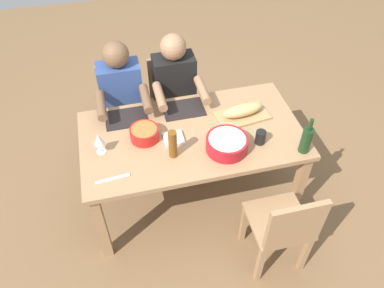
{
  "coord_description": "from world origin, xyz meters",
  "views": [
    {
      "loc": [
        -0.48,
        -1.97,
        2.7
      ],
      "look_at": [
        0.0,
        0.0,
        0.63
      ],
      "focal_mm": 35.91,
      "sensor_mm": 36.0,
      "label": 1
    }
  ],
  "objects_px": {
    "chair_far_left": "(123,105)",
    "napkin_stack": "(174,139)",
    "serving_bowl_fruit": "(144,133)",
    "dining_table": "(192,142)",
    "chair_near_right": "(284,227)",
    "wine_bottle": "(306,139)",
    "cutting_board": "(242,116)",
    "beer_bottle": "(173,144)",
    "bread_loaf": "(243,110)",
    "diner_far_left": "(123,99)",
    "diner_far_center": "(176,91)",
    "chair_far_center": "(172,97)",
    "serving_bowl_pasta": "(227,143)",
    "wine_glass": "(99,140)",
    "cup_near_right": "(261,137)"
  },
  "relations": [
    {
      "from": "chair_far_left",
      "to": "napkin_stack",
      "type": "xyz_separation_m",
      "value": [
        0.3,
        -0.8,
        0.27
      ]
    },
    {
      "from": "serving_bowl_fruit",
      "to": "napkin_stack",
      "type": "distance_m",
      "value": 0.21
    },
    {
      "from": "chair_far_left",
      "to": "dining_table",
      "type": "bearing_deg",
      "value": -59.58
    },
    {
      "from": "chair_near_right",
      "to": "wine_bottle",
      "type": "relative_size",
      "value": 2.93
    },
    {
      "from": "cutting_board",
      "to": "napkin_stack",
      "type": "relative_size",
      "value": 2.86
    },
    {
      "from": "beer_bottle",
      "to": "chair_near_right",
      "type": "bearing_deg",
      "value": -42.91
    },
    {
      "from": "serving_bowl_fruit",
      "to": "bread_loaf",
      "type": "distance_m",
      "value": 0.76
    },
    {
      "from": "diner_far_left",
      "to": "diner_far_center",
      "type": "relative_size",
      "value": 1.0
    },
    {
      "from": "dining_table",
      "to": "wine_bottle",
      "type": "xyz_separation_m",
      "value": [
        0.72,
        -0.35,
        0.2
      ]
    },
    {
      "from": "chair_far_center",
      "to": "bread_loaf",
      "type": "distance_m",
      "value": 0.86
    },
    {
      "from": "diner_far_left",
      "to": "serving_bowl_fruit",
      "type": "bearing_deg",
      "value": -79.14
    },
    {
      "from": "diner_far_center",
      "to": "wine_bottle",
      "type": "xyz_separation_m",
      "value": [
        0.72,
        -0.93,
        0.15
      ]
    },
    {
      "from": "chair_far_center",
      "to": "chair_far_left",
      "type": "bearing_deg",
      "value": 180.0
    },
    {
      "from": "chair_far_left",
      "to": "beer_bottle",
      "type": "distance_m",
      "value": 1.05
    },
    {
      "from": "serving_bowl_pasta",
      "to": "chair_far_center",
      "type": "bearing_deg",
      "value": 101.53
    },
    {
      "from": "diner_far_center",
      "to": "bread_loaf",
      "type": "xyz_separation_m",
      "value": [
        0.42,
        -0.49,
        0.11
      ]
    },
    {
      "from": "chair_near_right",
      "to": "diner_far_center",
      "type": "distance_m",
      "value": 1.43
    },
    {
      "from": "cutting_board",
      "to": "napkin_stack",
      "type": "distance_m",
      "value": 0.57
    },
    {
      "from": "beer_bottle",
      "to": "bread_loaf",
      "type": "bearing_deg",
      "value": 24.29
    },
    {
      "from": "serving_bowl_fruit",
      "to": "wine_bottle",
      "type": "bearing_deg",
      "value": -19.97
    },
    {
      "from": "diner_far_left",
      "to": "chair_far_center",
      "type": "relative_size",
      "value": 1.41
    },
    {
      "from": "chair_far_center",
      "to": "diner_far_center",
      "type": "bearing_deg",
      "value": -90.0
    },
    {
      "from": "dining_table",
      "to": "wine_bottle",
      "type": "relative_size",
      "value": 5.61
    },
    {
      "from": "serving_bowl_pasta",
      "to": "beer_bottle",
      "type": "height_order",
      "value": "beer_bottle"
    },
    {
      "from": "dining_table",
      "to": "chair_near_right",
      "type": "xyz_separation_m",
      "value": [
        0.45,
        -0.76,
        -0.17
      ]
    },
    {
      "from": "chair_near_right",
      "to": "bread_loaf",
      "type": "bearing_deg",
      "value": 92.06
    },
    {
      "from": "wine_bottle",
      "to": "dining_table",
      "type": "bearing_deg",
      "value": 153.92
    },
    {
      "from": "wine_glass",
      "to": "beer_bottle",
      "type": "bearing_deg",
      "value": -17.55
    },
    {
      "from": "diner_far_left",
      "to": "beer_bottle",
      "type": "bearing_deg",
      "value": -70.45
    },
    {
      "from": "beer_bottle",
      "to": "wine_glass",
      "type": "bearing_deg",
      "value": 162.45
    },
    {
      "from": "wine_bottle",
      "to": "napkin_stack",
      "type": "relative_size",
      "value": 2.07
    },
    {
      "from": "diner_far_center",
      "to": "beer_bottle",
      "type": "bearing_deg",
      "value": -103.2
    },
    {
      "from": "chair_near_right",
      "to": "cup_near_right",
      "type": "bearing_deg",
      "value": 89.76
    },
    {
      "from": "napkin_stack",
      "to": "cup_near_right",
      "type": "bearing_deg",
      "value": -16.13
    },
    {
      "from": "dining_table",
      "to": "chair_far_left",
      "type": "relative_size",
      "value": 1.92
    },
    {
      "from": "chair_far_left",
      "to": "bread_loaf",
      "type": "relative_size",
      "value": 2.66
    },
    {
      "from": "wine_bottle",
      "to": "cup_near_right",
      "type": "relative_size",
      "value": 2.77
    },
    {
      "from": "beer_bottle",
      "to": "napkin_stack",
      "type": "bearing_deg",
      "value": 77.14
    },
    {
      "from": "diner_far_left",
      "to": "dining_table",
      "type": "bearing_deg",
      "value": -52.28
    },
    {
      "from": "cutting_board",
      "to": "chair_far_center",
      "type": "bearing_deg",
      "value": 121.74
    },
    {
      "from": "chair_near_right",
      "to": "wine_bottle",
      "type": "bearing_deg",
      "value": 56.46
    },
    {
      "from": "wine_glass",
      "to": "napkin_stack",
      "type": "relative_size",
      "value": 1.19
    },
    {
      "from": "cutting_board",
      "to": "beer_bottle",
      "type": "distance_m",
      "value": 0.66
    },
    {
      "from": "beer_bottle",
      "to": "wine_glass",
      "type": "relative_size",
      "value": 1.33
    },
    {
      "from": "dining_table",
      "to": "wine_glass",
      "type": "xyz_separation_m",
      "value": [
        -0.66,
        -0.03,
        0.21
      ]
    },
    {
      "from": "cup_near_right",
      "to": "napkin_stack",
      "type": "xyz_separation_m",
      "value": [
        -0.59,
        0.17,
        -0.04
      ]
    },
    {
      "from": "diner_far_center",
      "to": "diner_far_left",
      "type": "bearing_deg",
      "value": 180.0
    },
    {
      "from": "bread_loaf",
      "to": "chair_far_center",
      "type": "bearing_deg",
      "value": 121.74
    },
    {
      "from": "beer_bottle",
      "to": "cup_near_right",
      "type": "distance_m",
      "value": 0.63
    },
    {
      "from": "chair_far_left",
      "to": "napkin_stack",
      "type": "height_order",
      "value": "chair_far_left"
    }
  ]
}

